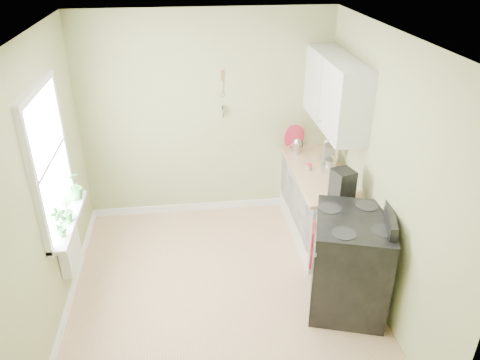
{
  "coord_description": "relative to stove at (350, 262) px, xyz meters",
  "views": [
    {
      "loc": [
        -0.29,
        -3.87,
        3.43
      ],
      "look_at": [
        0.27,
        0.55,
        1.09
      ],
      "focal_mm": 35.0,
      "sensor_mm": 36.0,
      "label": 1
    }
  ],
  "objects": [
    {
      "name": "stand_mixer",
      "position": [
        0.13,
        1.33,
        0.54
      ],
      "size": [
        0.24,
        0.32,
        0.36
      ],
      "color": "#B2B2B7",
      "rests_on": "countertop"
    },
    {
      "name": "window",
      "position": [
        -2.86,
        0.58,
        1.03
      ],
      "size": [
        0.06,
        1.14,
        1.44
      ],
      "color": "white",
      "rests_on": "wall_left"
    },
    {
      "name": "kettle",
      "position": [
        -0.15,
        1.81,
        0.49
      ],
      "size": [
        0.21,
        0.12,
        0.21
      ],
      "color": "silver",
      "rests_on": "countertop"
    },
    {
      "name": "plant_c",
      "position": [
        -2.78,
        0.98,
        0.53
      ],
      "size": [
        0.25,
        0.25,
        0.31
      ],
      "primitive_type": "imported",
      "rotation": [
        0.0,
        0.0,
        3.96
      ],
      "color": "#2C6E30",
      "rests_on": "window_sill"
    },
    {
      "name": "window_sill",
      "position": [
        -2.79,
        0.58,
        0.36
      ],
      "size": [
        0.18,
        1.14,
        0.04
      ],
      "primitive_type": "cube",
      "color": "white",
      "rests_on": "wall_left"
    },
    {
      "name": "wall_back",
      "position": [
        -1.28,
        2.09,
        0.83
      ],
      "size": [
        3.2,
        0.02,
        2.7
      ],
      "primitive_type": "cube",
      "color": "tan",
      "rests_on": "floor"
    },
    {
      "name": "stove",
      "position": [
        0.0,
        0.0,
        0.0
      ],
      "size": [
        0.97,
        1.02,
        1.16
      ],
      "color": "black",
      "rests_on": "floor"
    },
    {
      "name": "floor",
      "position": [
        -1.28,
        0.28,
        -0.53
      ],
      "size": [
        3.2,
        3.6,
        0.02
      ],
      "primitive_type": "cube",
      "color": "tan",
      "rests_on": "ground"
    },
    {
      "name": "countertop",
      "position": [
        0.01,
        1.28,
        0.37
      ],
      "size": [
        0.64,
        1.6,
        0.04
      ],
      "primitive_type": "cube",
      "color": "#DBB486",
      "rests_on": "base_cabinets"
    },
    {
      "name": "plant_a",
      "position": [
        -2.78,
        0.25,
        0.53
      ],
      "size": [
        0.2,
        0.19,
        0.31
      ],
      "primitive_type": "imported",
      "rotation": [
        0.0,
        0.0,
        0.78
      ],
      "color": "#2C6E30",
      "rests_on": "window_sill"
    },
    {
      "name": "upper_cabinets",
      "position": [
        0.15,
        1.38,
        1.33
      ],
      "size": [
        0.35,
        1.4,
        0.8
      ],
      "primitive_type": "cube",
      "color": "white",
      "rests_on": "wall_right"
    },
    {
      "name": "wall_left",
      "position": [
        -2.89,
        0.28,
        0.83
      ],
      "size": [
        0.02,
        3.6,
        2.7
      ],
      "primitive_type": "cube",
      "color": "tan",
      "rests_on": "floor"
    },
    {
      "name": "wall_right",
      "position": [
        0.33,
        0.28,
        0.83
      ],
      "size": [
        0.02,
        3.6,
        2.7
      ],
      "primitive_type": "cube",
      "color": "tan",
      "rests_on": "floor"
    },
    {
      "name": "wall_utensils",
      "position": [
        -1.08,
        2.06,
        1.04
      ],
      "size": [
        0.02,
        0.14,
        0.58
      ],
      "color": "#DBB486",
      "rests_on": "wall_back"
    },
    {
      "name": "plant_b",
      "position": [
        -2.78,
        0.52,
        0.51
      ],
      "size": [
        0.18,
        0.19,
        0.27
      ],
      "primitive_type": "imported",
      "rotation": [
        0.0,
        0.0,
        2.07
      ],
      "color": "#2C6E30",
      "rests_on": "window_sill"
    },
    {
      "name": "ceiling",
      "position": [
        -1.28,
        0.28,
        2.19
      ],
      "size": [
        3.2,
        3.6,
        0.02
      ],
      "primitive_type": "cube",
      "color": "white",
      "rests_on": "wall_back"
    },
    {
      "name": "red_tray",
      "position": [
        -0.14,
        2.0,
        0.54
      ],
      "size": [
        0.32,
        0.16,
        0.32
      ],
      "primitive_type": "cylinder",
      "rotation": [
        1.45,
        0.0,
        0.35
      ],
      "color": "#D22746",
      "rests_on": "countertop"
    },
    {
      "name": "radiator",
      "position": [
        -2.82,
        0.53,
        0.03
      ],
      "size": [
        0.12,
        0.5,
        0.35
      ],
      "primitive_type": "cube",
      "color": "white",
      "rests_on": "wall_left"
    },
    {
      "name": "jar",
      "position": [
        -0.11,
        1.32,
        0.43
      ],
      "size": [
        0.07,
        0.07,
        0.08
      ],
      "color": "tan",
      "rests_on": "countertop"
    },
    {
      "name": "coffee_maker",
      "position": [
        0.05,
        0.58,
        0.55
      ],
      "size": [
        0.25,
        0.27,
        0.35
      ],
      "color": "black",
      "rests_on": "countertop"
    },
    {
      "name": "base_cabinets",
      "position": [
        0.02,
        1.28,
        -0.09
      ],
      "size": [
        0.6,
        1.6,
        0.87
      ],
      "primitive_type": "cube",
      "color": "white",
      "rests_on": "floor"
    }
  ]
}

